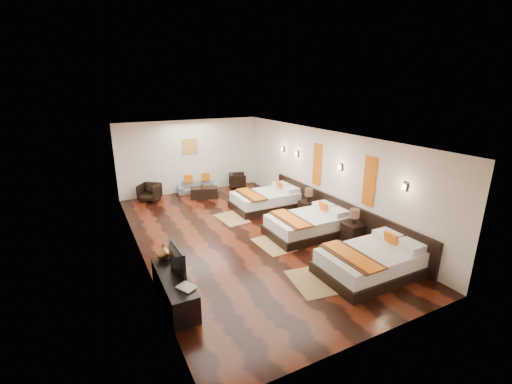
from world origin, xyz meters
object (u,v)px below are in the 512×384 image
bed_near (372,261)px  tv_console (174,289)px  sofa (198,187)px  table_plant (202,184)px  book (181,291)px  armchair_left (150,192)px  tv (173,259)px  nightstand_a (353,231)px  bed_far (267,200)px  coffee_table (204,193)px  figurine (163,252)px  bed_mid (309,224)px  nightstand_b (308,207)px  armchair_right (237,180)px

bed_near → tv_console: 4.32m
sofa → bed_near: bearing=-68.9°
tv_console → table_plant: (2.59, 5.90, 0.26)m
book → armchair_left: size_ratio=0.49×
tv → nightstand_a: bearing=-88.4°
book → nightstand_a: bearing=11.5°
tv_console → tv: (0.05, 0.17, 0.55)m
bed_far → table_plant: (-1.61, 2.05, 0.24)m
book → coffee_table: size_ratio=0.35×
figurine → coffee_table: size_ratio=0.33×
bed_near → table_plant: bearing=103.2°
bed_mid → figurine: size_ratio=6.96×
armchair_left → table_plant: 1.93m
bed_mid → tv: 4.36m
nightstand_a → tv_console: bearing=-175.0°
armchair_left → bed_near: bearing=-27.7°
nightstand_b → book: nightstand_b is taller
tv_console → table_plant: size_ratio=6.52×
sofa → tv_console: bearing=-102.0°
tv_console → figurine: (0.00, 0.78, 0.44)m
nightstand_b → bed_near: bearing=-102.0°
bed_far → sofa: size_ratio=1.47×
bed_far → table_plant: bed_far is taller
tv_console → armchair_right: (4.31, 6.56, 0.02)m
tv_console → tv: tv is taller
bed_far → table_plant: bearing=128.2°
bed_mid → coffee_table: (-1.56, 4.49, -0.10)m
tv → table_plant: bearing=-25.3°
book → figurine: 1.36m
bed_far → coffee_table: (-1.56, 2.05, -0.10)m
tv → book: bearing=174.7°
coffee_table → nightstand_b: bearing=-56.0°
nightstand_a → coffee_table: nightstand_a is taller
sofa → figurine: bearing=-104.6°
coffee_table → armchair_right: bearing=21.8°
tv_console → bed_mid: bearing=18.5°
bed_mid → book: size_ratio=6.61×
bed_far → armchair_left: size_ratio=3.27×
nightstand_b → armchair_right: 4.13m
bed_near → coffee_table: (-1.56, 6.90, -0.11)m
nightstand_a → table_plant: size_ratio=3.42×
figurine → book: bearing=-90.0°
sofa → tv: bearing=-102.2°
tv → sofa: bearing=-23.2°
book → sofa: size_ratio=0.22×
bed_near → nightstand_b: bearing=78.0°
coffee_table → table_plant: bearing=178.1°
bed_near → table_plant: (-1.61, 6.91, 0.23)m
tv → figurine: bearing=3.2°
bed_near → table_plant: size_ratio=8.48×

